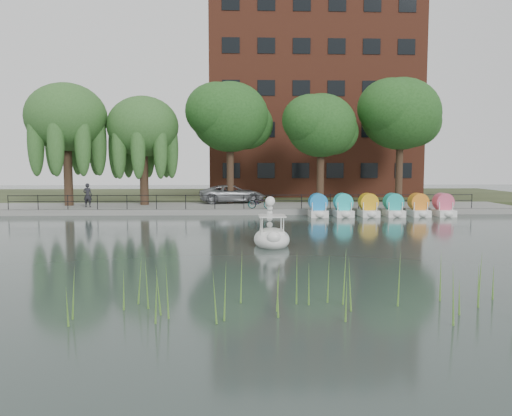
{
  "coord_description": "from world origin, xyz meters",
  "views": [
    {
      "loc": [
        -0.42,
        -21.02,
        3.57
      ],
      "look_at": [
        0.5,
        4.0,
        1.3
      ],
      "focal_mm": 35.0,
      "sensor_mm": 36.0,
      "label": 1
    }
  ],
  "objects": [
    {
      "name": "pedestrian",
      "position": [
        -11.17,
        15.02,
        1.39
      ],
      "size": [
        0.74,
        0.53,
        1.98
      ],
      "primitive_type": "imported",
      "rotation": [
        0.0,
        0.0,
        3.08
      ],
      "color": "black",
      "rests_on": "promenade"
    },
    {
      "name": "apartment_building",
      "position": [
        7.0,
        29.97,
        9.36
      ],
      "size": [
        20.0,
        10.07,
        18.0
      ],
      "color": "#4C1E16",
      "rests_on": "land_strip"
    },
    {
      "name": "minivan",
      "position": [
        -0.85,
        18.5,
        1.22
      ],
      "size": [
        3.78,
        6.32,
        1.65
      ],
      "primitive_type": "imported",
      "rotation": [
        0.0,
        0.0,
        1.76
      ],
      "color": "gray",
      "rests_on": "promenade"
    },
    {
      "name": "broadleaf_far",
      "position": [
        12.5,
        18.5,
        7.4
      ],
      "size": [
        6.3,
        6.3,
        9.71
      ],
      "color": "#473323",
      "rests_on": "promenade"
    },
    {
      "name": "swan_boat",
      "position": [
        1.04,
        0.37,
        0.46
      ],
      "size": [
        1.58,
        2.57,
        2.08
      ],
      "rotation": [
        0.0,
        0.0,
        0.02
      ],
      "color": "white",
      "rests_on": "ground_plane"
    },
    {
      "name": "bicycle",
      "position": [
        1.11,
        13.36,
        0.9
      ],
      "size": [
        1.11,
        1.82,
        1.0
      ],
      "primitive_type": "imported",
      "rotation": [
        0.0,
        0.0,
        1.25
      ],
      "color": "gray",
      "rests_on": "promenade"
    },
    {
      "name": "railing",
      "position": [
        0.0,
        13.25,
        1.15
      ],
      "size": [
        32.0,
        0.05,
        1.0
      ],
      "color": "black",
      "rests_on": "promenade"
    },
    {
      "name": "reed_bank",
      "position": [
        2.0,
        -9.5,
        0.6
      ],
      "size": [
        24.0,
        2.4,
        1.2
      ],
      "color": "#669938",
      "rests_on": "ground_plane"
    },
    {
      "name": "ground_plane",
      "position": [
        0.0,
        0.0,
        0.0
      ],
      "size": [
        120.0,
        120.0,
        0.0
      ],
      "primitive_type": "plane",
      "color": "#3B4946"
    },
    {
      "name": "broadleaf_center",
      "position": [
        -1.0,
        18.0,
        7.06
      ],
      "size": [
        6.0,
        6.0,
        9.25
      ],
      "color": "#473323",
      "rests_on": "promenade"
    },
    {
      "name": "kerb",
      "position": [
        0.0,
        13.05,
        0.2
      ],
      "size": [
        40.0,
        0.25,
        0.4
      ],
      "primitive_type": "cube",
      "color": "gray",
      "rests_on": "ground_plane"
    },
    {
      "name": "land_strip",
      "position": [
        0.0,
        30.0,
        0.18
      ],
      "size": [
        60.0,
        22.0,
        0.36
      ],
      "primitive_type": "cube",
      "color": "#47512D",
      "rests_on": "ground_plane"
    },
    {
      "name": "promenade",
      "position": [
        0.0,
        16.0,
        0.2
      ],
      "size": [
        40.0,
        6.0,
        0.4
      ],
      "primitive_type": "cube",
      "color": "gray",
      "rests_on": "ground_plane"
    },
    {
      "name": "willow_mid",
      "position": [
        -7.5,
        17.0,
        6.25
      ],
      "size": [
        5.32,
        5.32,
        8.15
      ],
      "color": "#473323",
      "rests_on": "promenade"
    },
    {
      "name": "pedal_boat_row",
      "position": [
        9.18,
        11.94,
        0.61
      ],
      "size": [
        9.65,
        1.7,
        1.4
      ],
      "color": "white",
      "rests_on": "ground_plane"
    },
    {
      "name": "willow_left",
      "position": [
        -13.0,
        16.5,
        6.87
      ],
      "size": [
        5.88,
        5.88,
        9.01
      ],
      "color": "#473323",
      "rests_on": "promenade"
    },
    {
      "name": "broadleaf_right",
      "position": [
        6.0,
        17.5,
        6.39
      ],
      "size": [
        5.4,
        5.4,
        8.32
      ],
      "color": "#473323",
      "rests_on": "promenade"
    }
  ]
}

